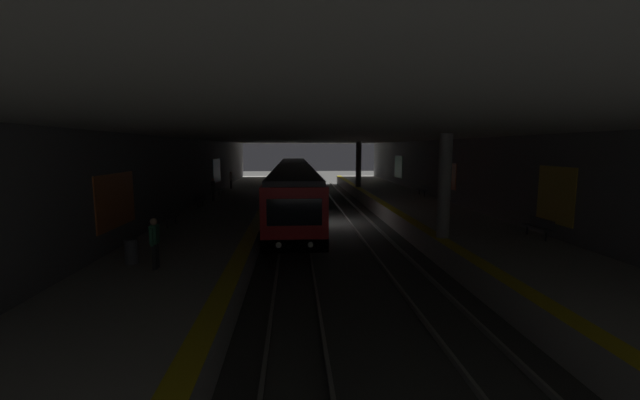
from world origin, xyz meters
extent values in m
plane|color=#42423F|center=(0.00, 0.00, 0.00)|extent=(120.00, 120.00, 0.00)
cube|color=gray|center=(0.00, -2.92, 0.08)|extent=(60.00, 0.09, 0.16)
cube|color=gray|center=(0.00, -1.48, 0.08)|extent=(60.00, 0.09, 0.16)
cube|color=gray|center=(0.00, 1.48, 0.08)|extent=(60.00, 0.09, 0.16)
cube|color=gray|center=(0.00, 2.92, 0.08)|extent=(60.00, 0.09, 0.16)
cube|color=#A8A59E|center=(0.00, -6.55, 0.53)|extent=(60.00, 5.30, 1.05)
cube|color=yellow|center=(0.00, -4.20, 1.05)|extent=(60.00, 0.60, 0.01)
cube|color=#A8A59E|center=(0.00, 6.55, 0.53)|extent=(60.00, 5.30, 1.05)
cube|color=yellow|center=(0.00, 4.20, 1.05)|extent=(60.00, 0.60, 0.01)
cube|color=slate|center=(0.00, -9.45, 2.80)|extent=(60.00, 0.50, 5.60)
cube|color=gold|center=(-9.62, -9.17, 2.95)|extent=(2.44, 0.06, 2.49)
cube|color=orange|center=(2.52, -9.17, 2.95)|extent=(2.83, 0.06, 1.89)
cube|color=#4CA566|center=(16.55, -9.17, 2.95)|extent=(3.05, 0.06, 2.37)
cube|color=slate|center=(0.00, 9.45, 2.80)|extent=(60.00, 0.50, 5.60)
cube|color=orange|center=(-10.17, 9.17, 2.95)|extent=(3.34, 0.06, 2.11)
cube|color=#338CCC|center=(10.54, 9.17, 2.95)|extent=(3.28, 0.06, 2.10)
cube|color=beige|center=(0.00, 0.00, 5.80)|extent=(60.00, 19.40, 0.40)
cylinder|color=gray|center=(-9.21, -4.35, 3.33)|extent=(0.56, 0.56, 4.55)
cylinder|color=gray|center=(13.87, -4.35, 3.33)|extent=(0.56, 0.56, 4.55)
cube|color=red|center=(-1.31, 2.20, 2.06)|extent=(17.74, 2.80, 2.70)
cube|color=black|center=(-1.31, 2.20, 0.99)|extent=(17.74, 2.82, 0.56)
cube|color=black|center=(-1.31, 2.20, 2.41)|extent=(16.32, 2.83, 0.90)
cube|color=#47474C|center=(-1.31, 2.20, 3.53)|extent=(17.38, 2.58, 0.24)
cube|color=black|center=(-6.19, 2.20, 0.54)|extent=(2.20, 1.64, 0.76)
cube|color=black|center=(3.57, 2.20, 0.54)|extent=(2.20, 1.64, 0.76)
cube|color=black|center=(-10.20, 2.20, 2.41)|extent=(0.04, 2.24, 1.10)
cylinder|color=silver|center=(-10.20, 1.55, 1.06)|extent=(0.04, 0.24, 0.24)
cylinder|color=silver|center=(-10.20, 2.85, 1.06)|extent=(0.04, 0.24, 0.24)
cube|color=red|center=(17.03, 2.20, 2.06)|extent=(17.74, 2.80, 2.70)
cube|color=black|center=(17.03, 2.20, 0.99)|extent=(17.74, 2.82, 0.56)
cube|color=black|center=(17.03, 2.20, 2.41)|extent=(16.32, 2.83, 0.90)
cube|color=#47474C|center=(17.03, 2.20, 3.53)|extent=(17.38, 2.58, 0.24)
cube|color=black|center=(12.15, 2.20, 0.54)|extent=(2.20, 1.64, 0.76)
cube|color=black|center=(21.90, 2.20, 0.54)|extent=(2.20, 1.64, 0.76)
cylinder|color=#262628|center=(-10.23, -8.45, 1.26)|extent=(0.08, 0.08, 0.42)
cylinder|color=#262628|center=(-8.87, -8.45, 1.26)|extent=(0.08, 0.08, 0.42)
cube|color=#4C4C51|center=(-9.55, -8.45, 1.51)|extent=(1.70, 0.44, 0.08)
cube|color=#4C4C51|center=(-9.55, -8.67, 1.71)|extent=(1.70, 0.06, 0.40)
cylinder|color=#262628|center=(5.56, -8.45, 1.26)|extent=(0.08, 0.08, 0.42)
cylinder|color=#262628|center=(6.92, -8.45, 1.26)|extent=(0.08, 0.08, 0.42)
cube|color=#4C4C51|center=(6.24, -8.45, 1.51)|extent=(1.70, 0.44, 0.08)
cube|color=#4C4C51|center=(6.24, -8.67, 1.71)|extent=(1.70, 0.06, 0.40)
cylinder|color=#262628|center=(-6.38, 8.45, 1.26)|extent=(0.08, 0.08, 0.42)
cylinder|color=#262628|center=(-5.02, 8.45, 1.26)|extent=(0.08, 0.08, 0.42)
cube|color=#4C4C51|center=(-5.70, 8.45, 1.51)|extent=(1.70, 0.44, 0.08)
cube|color=#4C4C51|center=(-5.70, 8.67, 1.71)|extent=(1.70, 0.06, 0.40)
cylinder|color=#262628|center=(0.03, 8.45, 1.26)|extent=(0.08, 0.08, 0.42)
cylinder|color=#262628|center=(1.39, 8.45, 1.26)|extent=(0.08, 0.08, 0.42)
cube|color=#4C4C51|center=(0.71, 8.45, 1.51)|extent=(1.70, 0.44, 0.08)
cube|color=#4C4C51|center=(0.71, 8.67, 1.71)|extent=(1.70, 0.06, 0.40)
cylinder|color=#262628|center=(7.45, 8.45, 1.26)|extent=(0.08, 0.08, 0.42)
cylinder|color=#262628|center=(8.81, 8.45, 1.26)|extent=(0.08, 0.08, 0.42)
cube|color=#4C4C51|center=(8.13, 8.45, 1.51)|extent=(1.70, 0.44, 0.08)
cube|color=#4C4C51|center=(8.13, 8.67, 1.71)|extent=(1.70, 0.06, 0.40)
cylinder|color=#2D2D2D|center=(3.73, 8.21, 1.48)|extent=(0.16, 0.16, 0.87)
cylinder|color=#2D2D2D|center=(3.93, 8.21, 1.48)|extent=(0.16, 0.16, 0.87)
cube|color=#333338|center=(3.83, 8.21, 2.22)|extent=(0.36, 0.22, 0.61)
cylinder|color=#333338|center=(3.58, 8.21, 2.17)|extent=(0.10, 0.10, 0.58)
cylinder|color=#333338|center=(4.08, 8.21, 2.17)|extent=(0.10, 0.10, 0.58)
sphere|color=tan|center=(3.83, 8.21, 2.65)|extent=(0.23, 0.23, 0.23)
cylinder|color=#242424|center=(-13.17, 6.77, 1.47)|extent=(0.16, 0.16, 0.85)
cylinder|color=#242424|center=(-12.97, 6.77, 1.47)|extent=(0.16, 0.16, 0.85)
cube|color=#2D754C|center=(-13.07, 6.77, 2.20)|extent=(0.36, 0.22, 0.60)
cylinder|color=#2D754C|center=(-13.32, 6.77, 2.15)|extent=(0.10, 0.10, 0.57)
cylinder|color=#2D754C|center=(-12.82, 6.77, 2.15)|extent=(0.10, 0.10, 0.57)
sphere|color=tan|center=(-13.07, 6.77, 2.61)|extent=(0.23, 0.23, 0.23)
cylinder|color=#474747|center=(12.97, 8.30, 1.47)|extent=(0.16, 0.16, 0.83)
cylinder|color=#474747|center=(13.17, 8.30, 1.47)|extent=(0.16, 0.16, 0.83)
cube|color=beige|center=(13.07, 8.30, 2.18)|extent=(0.36, 0.22, 0.59)
cylinder|color=beige|center=(12.82, 8.30, 2.13)|extent=(0.10, 0.10, 0.56)
cylinder|color=beige|center=(13.32, 8.30, 2.13)|extent=(0.10, 0.10, 0.56)
sphere|color=tan|center=(13.07, 8.30, 2.59)|extent=(0.23, 0.23, 0.23)
cylinder|color=#595B5E|center=(-12.42, 7.80, 1.48)|extent=(0.44, 0.44, 0.85)
camera|label=1|loc=(-26.12, 2.22, 5.00)|focal=22.38mm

